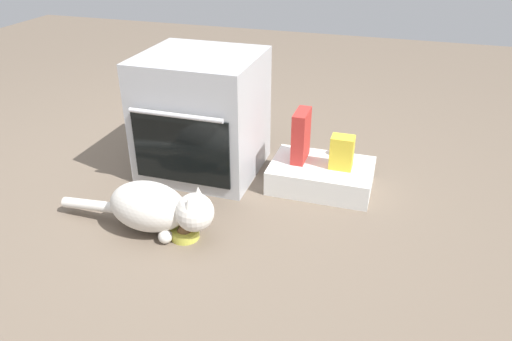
# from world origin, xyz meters

# --- Properties ---
(ground) EXTENTS (8.00, 8.00, 0.00)m
(ground) POSITION_xyz_m (0.00, 0.00, 0.00)
(ground) COLOR #6B5B4C
(oven) EXTENTS (0.63, 0.63, 0.68)m
(oven) POSITION_xyz_m (-0.01, 0.35, 0.34)
(oven) COLOR #B7BABF
(oven) RESTS_ON ground
(pantry_cabinet) EXTENTS (0.55, 0.37, 0.14)m
(pantry_cabinet) POSITION_xyz_m (0.68, 0.34, 0.07)
(pantry_cabinet) COLOR white
(pantry_cabinet) RESTS_ON ground
(food_bowl) EXTENTS (0.13, 0.13, 0.07)m
(food_bowl) POSITION_xyz_m (0.16, -0.31, 0.03)
(food_bowl) COLOR #D1D14C
(food_bowl) RESTS_ON ground
(cat) EXTENTS (0.81, 0.25, 0.26)m
(cat) POSITION_xyz_m (0.03, -0.31, 0.13)
(cat) COLOR silver
(cat) RESTS_ON ground
(cereal_box) EXTENTS (0.07, 0.18, 0.28)m
(cereal_box) POSITION_xyz_m (0.55, 0.37, 0.28)
(cereal_box) COLOR #B72D28
(cereal_box) RESTS_ON pantry_cabinet
(snack_bag) EXTENTS (0.12, 0.09, 0.18)m
(snack_bag) POSITION_xyz_m (0.78, 0.34, 0.23)
(snack_bag) COLOR yellow
(snack_bag) RESTS_ON pantry_cabinet
(soda_can) EXTENTS (0.07, 0.07, 0.12)m
(soda_can) POSITION_xyz_m (0.79, 0.47, 0.20)
(soda_can) COLOR green
(soda_can) RESTS_ON pantry_cabinet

